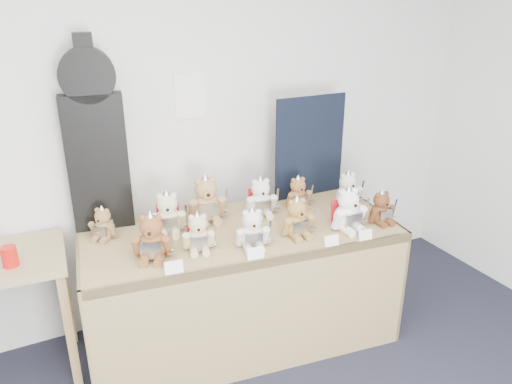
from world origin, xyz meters
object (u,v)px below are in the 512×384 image
red_cup (10,257)px  guitar_case (95,138)px  teddy_front_left (198,234)px  teddy_back_right (298,194)px  teddy_front_end (381,209)px  teddy_front_centre (252,230)px  teddy_front_far_right (348,211)px  teddy_back_end (348,191)px  teddy_back_far_left (103,225)px  teddy_front_right (297,219)px  teddy_back_centre_left (206,201)px  teddy_back_left (168,215)px  display_table (245,259)px  teddy_front_far_left (152,239)px  teddy_back_centre_right (261,198)px

red_cup → guitar_case: bearing=27.1°
teddy_front_left → teddy_back_right: size_ratio=1.03×
teddy_front_end → teddy_back_right: bearing=129.1°
teddy_front_centre → teddy_front_far_right: 0.64m
teddy_back_end → teddy_back_far_left: (-1.61, 0.26, -0.02)m
teddy_front_right → teddy_back_centre_left: 0.61m
teddy_back_right → teddy_back_far_left: (-1.29, 0.13, -0.01)m
teddy_front_far_right → teddy_back_far_left: size_ratio=1.38×
red_cup → teddy_back_end: 2.14m
red_cup → teddy_front_right: size_ratio=0.41×
teddy_front_far_right → teddy_back_left: (-1.01, 0.46, -0.00)m
teddy_back_left → teddy_back_centre_left: bearing=28.0°
display_table → teddy_front_centre: 0.33m
teddy_front_end → guitar_case: bearing=156.1°
teddy_front_far_left → teddy_back_left: 0.32m
display_table → teddy_back_left: 0.55m
guitar_case → red_cup: 0.81m
red_cup → teddy_back_right: size_ratio=0.46×
red_cup → teddy_front_centre: (1.27, -0.39, 0.04)m
teddy_front_end → teddy_back_right: 0.57m
display_table → teddy_back_left: size_ratio=6.89×
teddy_front_left → teddy_front_centre: (0.29, -0.11, 0.01)m
guitar_case → teddy_front_right: (1.02, -0.66, -0.47)m
teddy_front_end → teddy_front_right: bearing=172.6°
teddy_back_right → teddy_front_far_right: bearing=-71.7°
red_cup → teddy_back_left: teddy_back_left is taller
red_cup → teddy_back_far_left: bearing=12.9°
teddy_back_right → teddy_front_centre: bearing=-140.1°
teddy_back_far_left → teddy_front_far_right: bearing=17.8°
teddy_front_end → teddy_front_far_right: bearing=176.7°
teddy_front_far_right → teddy_back_end: (0.22, 0.31, -0.01)m
teddy_front_right → teddy_back_centre_right: size_ratio=0.95×
display_table → teddy_front_left: 0.43m
teddy_front_left → display_table: bearing=25.3°
display_table → red_cup: red_cup is taller
guitar_case → teddy_back_far_left: guitar_case is taller
red_cup → teddy_back_centre_right: 1.52m
teddy_front_centre → red_cup: bearing=178.5°
teddy_front_end → teddy_back_end: 0.33m
teddy_front_centre → teddy_back_centre_left: 0.47m
teddy_front_far_left → teddy_back_right: size_ratio=1.22×
red_cup → teddy_front_centre: 1.33m
teddy_front_end → teddy_back_left: 1.35m
guitar_case → teddy_back_right: 1.37m
teddy_front_centre → teddy_front_far_right: teddy_front_far_right is taller
teddy_front_right → teddy_back_centre_right: 0.38m
teddy_front_right → display_table: bearing=154.3°
display_table → teddy_back_far_left: teddy_back_far_left is taller
teddy_back_end → teddy_back_far_left: size_ratio=1.21×
teddy_front_left → teddy_front_far_right: teddy_front_far_right is taller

